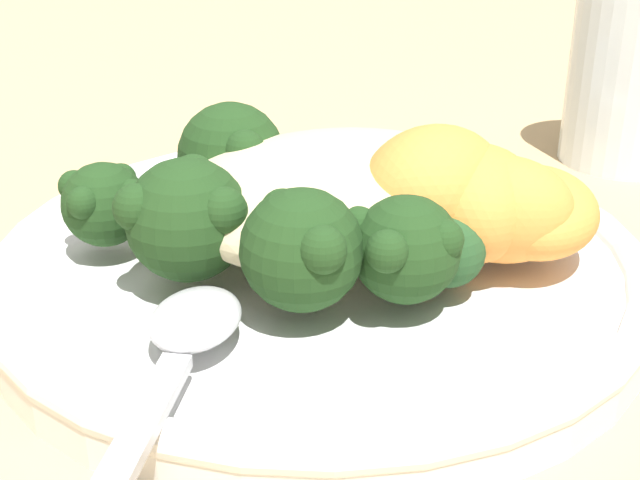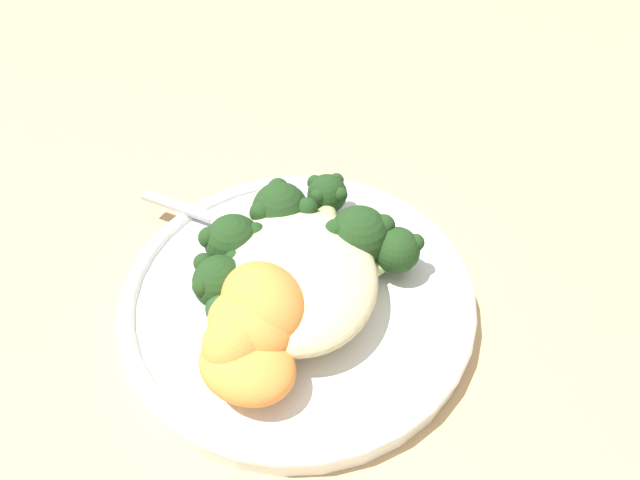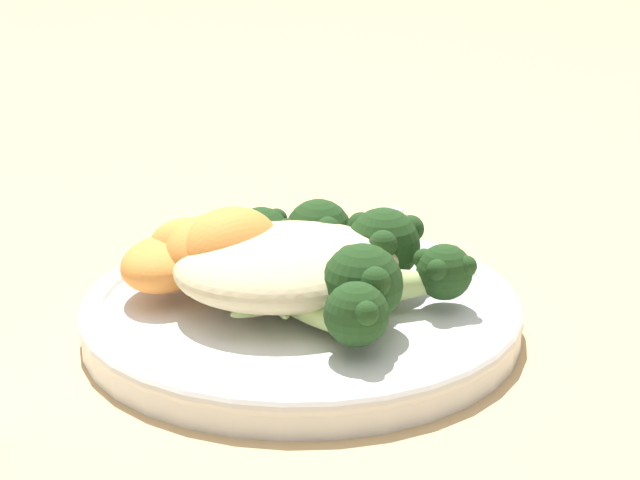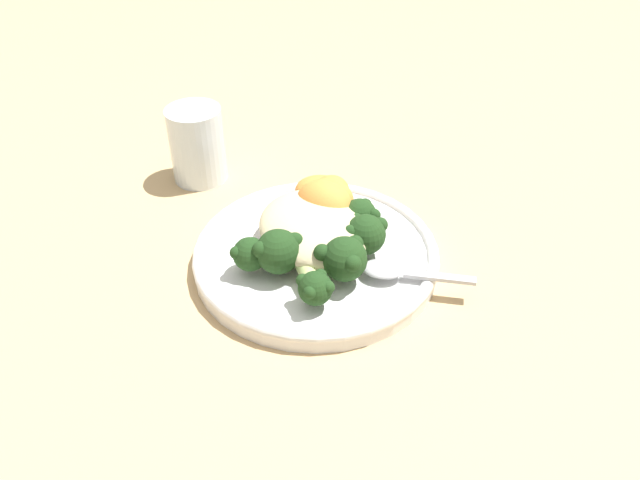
% 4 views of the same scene
% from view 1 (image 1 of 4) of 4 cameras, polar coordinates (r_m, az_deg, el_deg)
% --- Properties ---
extents(ground_plane, '(4.00, 4.00, 0.00)m').
position_cam_1_polar(ground_plane, '(0.36, 0.30, -2.20)').
color(ground_plane, tan).
extents(plate, '(0.25, 0.25, 0.02)m').
position_cam_1_polar(plate, '(0.34, -0.03, -1.64)').
color(plate, white).
rests_on(plate, ground_plane).
extents(quinoa_mound, '(0.13, 0.11, 0.04)m').
position_cam_1_polar(quinoa_mound, '(0.33, 0.67, 2.83)').
color(quinoa_mound, beige).
rests_on(quinoa_mound, plate).
extents(broccoli_stalk_0, '(0.05, 0.09, 0.03)m').
position_cam_1_polar(broccoli_stalk_0, '(0.39, -4.24, 5.57)').
color(broccoli_stalk_0, '#ADC675').
rests_on(broccoli_stalk_0, plate).
extents(broccoli_stalk_1, '(0.08, 0.07, 0.04)m').
position_cam_1_polar(broccoli_stalk_1, '(0.36, -5.20, 5.21)').
color(broccoli_stalk_1, '#ADC675').
rests_on(broccoli_stalk_1, plate).
extents(broccoli_stalk_2, '(0.11, 0.04, 0.03)m').
position_cam_1_polar(broccoli_stalk_2, '(0.34, -9.51, 2.31)').
color(broccoli_stalk_2, '#ADC675').
rests_on(broccoli_stalk_2, plate).
extents(broccoli_stalk_3, '(0.13, 0.06, 0.04)m').
position_cam_1_polar(broccoli_stalk_3, '(0.31, -7.12, 1.49)').
color(broccoli_stalk_3, '#ADC675').
rests_on(broccoli_stalk_3, plate).
extents(broccoli_stalk_4, '(0.07, 0.09, 0.04)m').
position_cam_1_polar(broccoli_stalk_4, '(0.29, -0.87, -0.34)').
color(broccoli_stalk_4, '#ADC675').
rests_on(broccoli_stalk_4, plate).
extents(broccoli_stalk_5, '(0.04, 0.11, 0.04)m').
position_cam_1_polar(broccoli_stalk_5, '(0.30, 4.50, -0.17)').
color(broccoli_stalk_5, '#ADC675').
rests_on(broccoli_stalk_5, plate).
extents(sweet_potato_chunk_0, '(0.07, 0.07, 0.04)m').
position_cam_1_polar(sweet_potato_chunk_0, '(0.33, 9.89, 2.40)').
color(sweet_potato_chunk_0, orange).
rests_on(sweet_potato_chunk_0, plate).
extents(sweet_potato_chunk_1, '(0.07, 0.07, 0.04)m').
position_cam_1_polar(sweet_potato_chunk_1, '(0.33, 11.50, 1.97)').
color(sweet_potato_chunk_1, orange).
rests_on(sweet_potato_chunk_1, plate).
extents(sweet_potato_chunk_2, '(0.07, 0.08, 0.03)m').
position_cam_1_polar(sweet_potato_chunk_2, '(0.34, 13.45, 1.83)').
color(sweet_potato_chunk_2, orange).
rests_on(sweet_potato_chunk_2, plate).
extents(sweet_potato_chunk_3, '(0.08, 0.08, 0.05)m').
position_cam_1_polar(sweet_potato_chunk_3, '(0.33, 7.24, 3.12)').
color(sweet_potato_chunk_3, orange).
rests_on(sweet_potato_chunk_3, plate).
extents(kale_tuft, '(0.04, 0.05, 0.03)m').
position_cam_1_polar(kale_tuft, '(0.31, 6.78, 0.29)').
color(kale_tuft, '#234723').
rests_on(kale_tuft, plate).
extents(spoon, '(0.07, 0.10, 0.01)m').
position_cam_1_polar(spoon, '(0.27, -8.57, -6.18)').
color(spoon, '#B7B7BC').
rests_on(spoon, plate).
extents(water_glass, '(0.07, 0.07, 0.09)m').
position_cam_1_polar(water_glass, '(0.50, 19.34, 9.84)').
color(water_glass, silver).
rests_on(water_glass, ground_plane).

